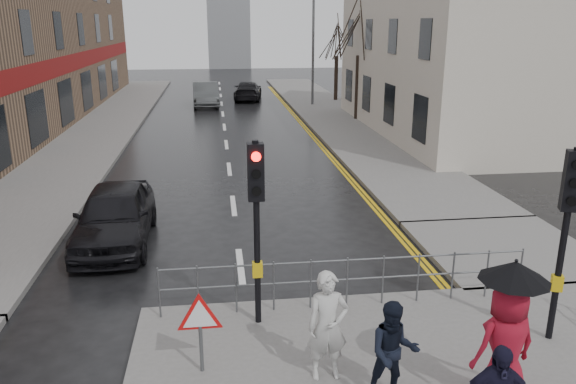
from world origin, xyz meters
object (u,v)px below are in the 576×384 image
object	(u,v)px
pedestrian_with_umbrella	(507,332)
car_mid	(206,94)
pedestrian_a	(328,326)
car_parked	(115,215)
pedestrian_b	(393,352)

from	to	relation	value
pedestrian_with_umbrella	car_mid	distance (m)	31.96
pedestrian_a	car_parked	xyz separation A→B (m)	(-4.19, 6.41, -0.26)
pedestrian_a	pedestrian_b	size ratio (longest dim) A/B	1.14
pedestrian_a	car_mid	xyz separation A→B (m)	(-2.18, 30.66, -0.24)
pedestrian_b	car_parked	size ratio (longest dim) A/B	0.35
pedestrian_with_umbrella	car_parked	xyz separation A→B (m)	(-6.52, 7.39, -0.56)
pedestrian_with_umbrella	car_mid	xyz separation A→B (m)	(-4.51, 31.64, -0.54)
car_mid	car_parked	bearing A→B (deg)	-96.84
pedestrian_with_umbrella	car_parked	bearing A→B (deg)	131.42
pedestrian_b	pedestrian_with_umbrella	world-z (taller)	pedestrian_with_umbrella
pedestrian_with_umbrella	car_parked	size ratio (longest dim) A/B	0.51
pedestrian_a	car_parked	distance (m)	7.66
car_parked	car_mid	distance (m)	24.33
pedestrian_a	car_parked	world-z (taller)	pedestrian_a
pedestrian_a	pedestrian_with_umbrella	world-z (taller)	pedestrian_with_umbrella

